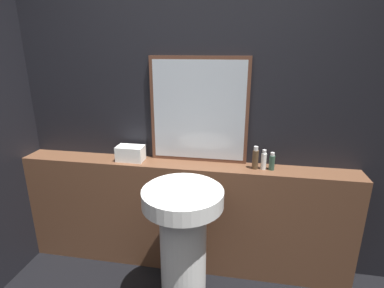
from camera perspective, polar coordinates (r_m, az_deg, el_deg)
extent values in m
cube|color=black|center=(2.28, -1.08, 6.00)|extent=(8.00, 0.06, 2.50)
cube|color=brown|center=(2.45, -1.63, -13.48)|extent=(2.55, 0.22, 0.89)
cylinder|color=white|center=(2.11, -1.66, -20.90)|extent=(0.30, 0.30, 0.79)
cylinder|color=white|center=(1.87, -1.79, -10.18)|extent=(0.51, 0.51, 0.10)
torus|color=white|center=(1.84, -1.80, -8.77)|extent=(0.49, 0.49, 0.02)
cube|color=#563323|center=(2.21, 1.32, 6.35)|extent=(0.73, 0.03, 0.78)
cube|color=#B2BCC6|center=(2.20, 1.28, 6.30)|extent=(0.68, 0.02, 0.73)
cube|color=white|center=(2.35, -11.63, -1.75)|extent=(0.21, 0.13, 0.11)
cylinder|color=#4C3823|center=(2.18, 11.96, -2.93)|extent=(0.04, 0.04, 0.14)
cylinder|color=silver|center=(2.16, 12.10, -0.83)|extent=(0.03, 0.03, 0.03)
cylinder|color=white|center=(2.19, 13.48, -3.23)|extent=(0.04, 0.04, 0.12)
cylinder|color=silver|center=(2.17, 13.62, -1.42)|extent=(0.03, 0.03, 0.03)
cylinder|color=#2D4C3D|center=(2.20, 14.97, -3.47)|extent=(0.04, 0.04, 0.11)
cylinder|color=silver|center=(2.18, 15.10, -1.88)|extent=(0.03, 0.03, 0.02)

